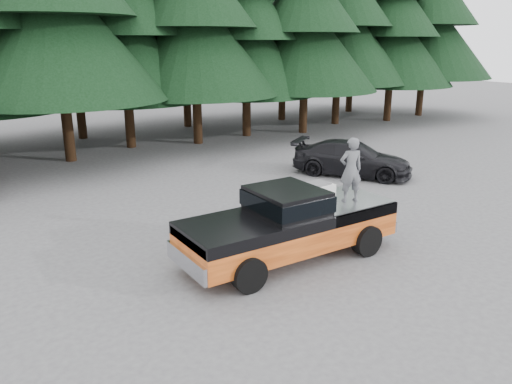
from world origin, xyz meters
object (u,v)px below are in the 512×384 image
pickup_truck (289,235)px  parked_car (352,158)px  air_compressor (318,194)px  man_on_bed (351,170)px

pickup_truck → parked_car: size_ratio=1.21×
pickup_truck → air_compressor: bearing=3.9°
pickup_truck → air_compressor: size_ratio=8.07×
parked_car → man_on_bed: bearing=-168.3°
parked_car → pickup_truck: bearing=-177.7°
air_compressor → man_on_bed: (0.85, -0.32, 0.62)m
pickup_truck → man_on_bed: 2.39m
man_on_bed → parked_car: size_ratio=0.35×
pickup_truck → man_on_bed: bearing=-8.0°
air_compressor → parked_car: size_ratio=0.15×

